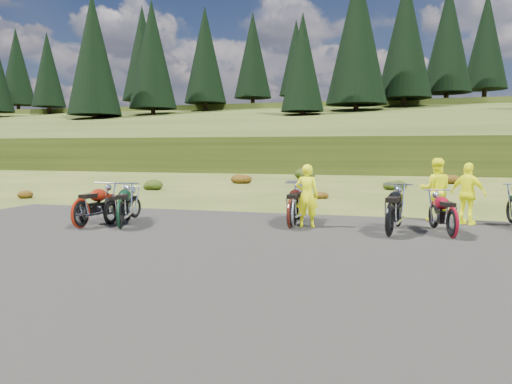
% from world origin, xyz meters
% --- Properties ---
extents(ground, '(300.00, 300.00, 0.00)m').
position_xyz_m(ground, '(0.00, 0.00, 0.00)').
color(ground, '#394617').
rests_on(ground, ground).
extents(gravel_pad, '(20.00, 12.00, 0.04)m').
position_xyz_m(gravel_pad, '(0.00, -2.00, 0.00)').
color(gravel_pad, black).
rests_on(gravel_pad, ground).
extents(hill_slope, '(300.00, 45.97, 9.37)m').
position_xyz_m(hill_slope, '(0.00, 50.00, 0.00)').
color(hill_slope, '#2B3D14').
rests_on(hill_slope, ground).
extents(hill_plateau, '(300.00, 90.00, 9.17)m').
position_xyz_m(hill_plateau, '(0.00, 110.00, 0.00)').
color(hill_plateau, '#2B3D14').
rests_on(hill_plateau, ground).
extents(conifer_10, '(7.04, 7.04, 18.00)m').
position_xyz_m(conifer_10, '(-75.00, 77.00, 19.16)').
color(conifer_10, black).
rests_on(conifer_10, ground).
extents(conifer_13, '(5.72, 5.72, 15.00)m').
position_xyz_m(conifer_13, '(-57.00, 64.00, 15.86)').
color(conifer_13, black).
rests_on(conifer_13, ground).
extents(conifer_14, '(5.28, 5.28, 14.00)m').
position_xyz_m(conifer_14, '(-51.00, 70.00, 16.55)').
color(conifer_14, black).
rests_on(conifer_14, ground).
extents(conifer_15, '(7.92, 7.92, 20.00)m').
position_xyz_m(conifer_15, '(-45.00, 76.00, 20.16)').
color(conifer_15, black).
rests_on(conifer_15, ground).
extents(conifer_16, '(7.48, 7.48, 19.00)m').
position_xyz_m(conifer_16, '(-39.00, 51.00, 15.28)').
color(conifer_16, black).
rests_on(conifer_16, ground).
extents(conifer_17, '(7.04, 7.04, 18.00)m').
position_xyz_m(conifer_17, '(-33.00, 57.00, 15.97)').
color(conifer_17, black).
rests_on(conifer_17, ground).
extents(conifer_18, '(6.60, 6.60, 17.00)m').
position_xyz_m(conifer_18, '(-27.00, 63.00, 16.66)').
color(conifer_18, black).
rests_on(conifer_18, ground).
extents(conifer_19, '(6.16, 6.16, 16.00)m').
position_xyz_m(conifer_19, '(-21.00, 69.00, 17.36)').
color(conifer_19, black).
rests_on(conifer_19, ground).
extents(conifer_20, '(5.72, 5.72, 15.00)m').
position_xyz_m(conifer_20, '(-15.00, 75.00, 17.65)').
color(conifer_20, black).
rests_on(conifer_20, ground).
extents(conifer_21, '(5.28, 5.28, 14.00)m').
position_xyz_m(conifer_21, '(-9.00, 50.00, 12.56)').
color(conifer_21, black).
rests_on(conifer_21, ground).
extents(conifer_22, '(7.92, 7.92, 20.00)m').
position_xyz_m(conifer_22, '(-3.00, 56.00, 16.77)').
color(conifer_22, black).
rests_on(conifer_22, ground).
extents(conifer_23, '(7.48, 7.48, 19.00)m').
position_xyz_m(conifer_23, '(3.00, 62.00, 17.47)').
color(conifer_23, black).
rests_on(conifer_23, ground).
extents(conifer_24, '(7.04, 7.04, 18.00)m').
position_xyz_m(conifer_24, '(9.00, 68.00, 18.16)').
color(conifer_24, black).
rests_on(conifer_24, ground).
extents(conifer_25, '(6.60, 6.60, 17.00)m').
position_xyz_m(conifer_25, '(15.00, 74.00, 18.66)').
color(conifer_25, black).
rests_on(conifer_25, ground).
extents(shrub_0, '(0.77, 0.77, 0.45)m').
position_xyz_m(shrub_0, '(-12.00, 6.00, 0.23)').
color(shrub_0, '#612C0C').
rests_on(shrub_0, ground).
extents(shrub_1, '(1.03, 1.03, 0.61)m').
position_xyz_m(shrub_1, '(-9.10, 11.30, 0.31)').
color(shrub_1, '#23360D').
rests_on(shrub_1, ground).
extents(shrub_2, '(1.30, 1.30, 0.77)m').
position_xyz_m(shrub_2, '(-6.20, 16.60, 0.38)').
color(shrub_2, '#612C0C').
rests_on(shrub_2, ground).
extents(shrub_3, '(1.56, 1.56, 0.92)m').
position_xyz_m(shrub_3, '(-3.30, 21.90, 0.46)').
color(shrub_3, '#23360D').
rests_on(shrub_3, ground).
extents(shrub_4, '(0.77, 0.77, 0.45)m').
position_xyz_m(shrub_4, '(-0.40, 9.20, 0.23)').
color(shrub_4, '#612C0C').
rests_on(shrub_4, ground).
extents(shrub_5, '(1.03, 1.03, 0.61)m').
position_xyz_m(shrub_5, '(2.50, 14.50, 0.31)').
color(shrub_5, '#23360D').
rests_on(shrub_5, ground).
extents(shrub_6, '(1.30, 1.30, 0.77)m').
position_xyz_m(shrub_6, '(5.40, 19.80, 0.38)').
color(shrub_6, '#612C0C').
rests_on(shrub_6, ground).
extents(motorcycle_0, '(0.64, 1.86, 0.97)m').
position_xyz_m(motorcycle_0, '(-4.56, 0.45, 0.00)').
color(motorcycle_0, black).
rests_on(motorcycle_0, ground).
extents(motorcycle_1, '(0.76, 2.16, 1.12)m').
position_xyz_m(motorcycle_1, '(-4.95, -0.32, 0.00)').
color(motorcycle_1, maroon).
rests_on(motorcycle_1, ground).
extents(motorcycle_2, '(1.48, 2.25, 1.12)m').
position_xyz_m(motorcycle_2, '(-3.91, -0.16, 0.00)').
color(motorcycle_2, black).
rests_on(motorcycle_2, ground).
extents(motorcycle_3, '(0.93, 2.24, 1.15)m').
position_xyz_m(motorcycle_3, '(0.20, 1.36, 0.00)').
color(motorcycle_3, silver).
rests_on(motorcycle_3, ground).
extents(motorcycle_4, '(0.84, 2.18, 1.12)m').
position_xyz_m(motorcycle_4, '(0.17, 1.10, 0.00)').
color(motorcycle_4, '#41120A').
rests_on(motorcycle_4, ground).
extents(motorcycle_5, '(1.03, 2.32, 1.18)m').
position_xyz_m(motorcycle_5, '(2.59, 0.56, 0.00)').
color(motorcycle_5, black).
rests_on(motorcycle_5, ground).
extents(motorcycle_6, '(1.12, 2.09, 1.04)m').
position_xyz_m(motorcycle_6, '(3.96, 0.80, 0.00)').
color(motorcycle_6, maroon).
rests_on(motorcycle_6, ground).
extents(person_middle, '(0.60, 0.39, 1.62)m').
position_xyz_m(person_middle, '(0.51, 1.52, 0.81)').
color(person_middle, '#F7FD0D').
rests_on(person_middle, ground).
extents(person_right_a, '(0.87, 0.69, 1.76)m').
position_xyz_m(person_right_a, '(3.76, 3.61, 0.88)').
color(person_right_a, '#F7FD0D').
rests_on(person_right_a, ground).
extents(person_right_b, '(1.03, 0.86, 1.65)m').
position_xyz_m(person_right_b, '(4.54, 3.09, 0.82)').
color(person_right_b, '#F7FD0D').
rests_on(person_right_b, ground).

